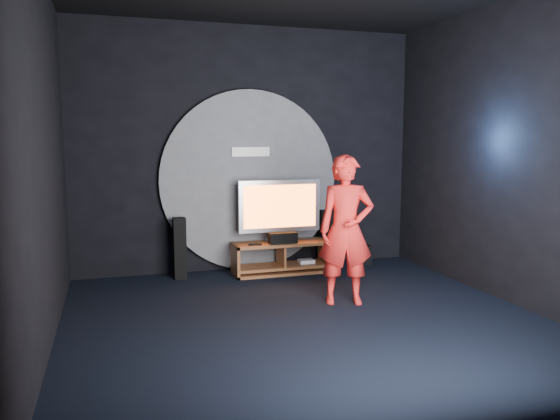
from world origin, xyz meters
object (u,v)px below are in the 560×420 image
object	(u,v)px
tv	(280,208)
tower_speaker_left	(180,248)
media_console	(282,260)
tower_speaker_right	(325,238)
player	(346,230)
subwoofer	(360,254)

from	to	relation	value
tv	tower_speaker_left	xyz separation A→B (m)	(-1.41, 0.06, -0.51)
media_console	tower_speaker_right	distance (m)	0.85
tower_speaker_left	player	bearing A→B (deg)	-44.74
media_console	player	world-z (taller)	player
media_console	subwoofer	size ratio (longest dim) A/B	4.73
tower_speaker_right	player	world-z (taller)	player
tower_speaker_left	subwoofer	distance (m)	2.77
tower_speaker_left	player	world-z (taller)	player
tv	tower_speaker_right	size ratio (longest dim) A/B	1.42
media_console	tower_speaker_left	size ratio (longest dim) A/B	1.63
subwoofer	player	world-z (taller)	player
tv	player	size ratio (longest dim) A/B	0.69
media_console	player	size ratio (longest dim) A/B	0.79
tower_speaker_left	player	xyz separation A→B (m)	(1.71, -1.70, 0.44)
tv	subwoofer	world-z (taller)	tv
tv	tower_speaker_left	world-z (taller)	tv
tower_speaker_right	player	size ratio (longest dim) A/B	0.49
media_console	tower_speaker_right	size ratio (longest dim) A/B	1.63
subwoofer	player	bearing A→B (deg)	-120.46
subwoofer	player	xyz separation A→B (m)	(-1.04, -1.77, 0.72)
tv	tower_speaker_right	xyz separation A→B (m)	(0.78, 0.22, -0.51)
tower_speaker_left	tower_speaker_right	bearing A→B (deg)	4.15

